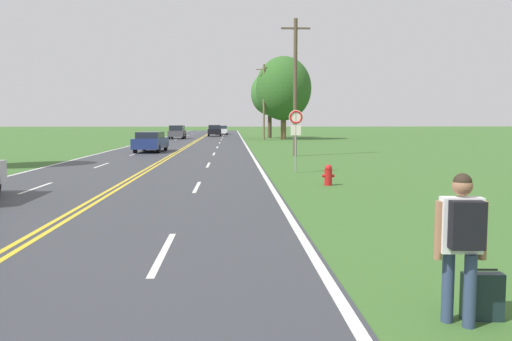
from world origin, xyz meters
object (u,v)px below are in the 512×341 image
Objects in this scene: suitcase at (482,297)px; tree_mid_treeline at (270,93)px; car_dark_blue_sedan_mid_near at (151,141)px; tree_behind_sign at (284,89)px; fire_hydrant at (328,175)px; traffic_sign at (296,125)px; car_dark_grey_suv_mid_far at (177,132)px; car_black_suv_receding at (215,130)px; car_white_sedan_distant at (222,130)px; hitchhiker_person at (462,234)px.

tree_mid_treeline is (2.18, 63.66, 5.40)m from suitcase.
tree_behind_sign is at bearing -22.65° from car_dark_blue_sedan_mid_near.
traffic_sign is at bearing 97.30° from fire_hydrant.
car_dark_grey_suv_mid_far is (-9.28, 43.35, -1.14)m from traffic_sign.
car_black_suv_receding is 0.81× the size of car_white_sedan_distant.
car_dark_blue_sedan_mid_near is (-8.14, 33.00, -0.26)m from hitchhiker_person.
fire_hydrant is 68.29m from car_white_sedan_distant.
car_black_suv_receding is at bearing 133.77° from tree_mid_treeline.
tree_mid_treeline is 2.13× the size of car_dark_grey_suv_mid_far.
car_dark_grey_suv_mid_far reaches higher than fire_hydrant.
traffic_sign reaches higher than suitcase.
tree_behind_sign reaches higher than car_white_sedan_distant.
car_dark_grey_suv_mid_far is at bearing -164.54° from tree_mid_treeline.
traffic_sign reaches higher than car_black_suv_receding.
car_white_sedan_distant is at bearing 108.46° from tree_behind_sign.
hitchhiker_person is 2.84× the size of suitcase.
tree_mid_treeline is 18.86m from car_white_sedan_distant.
car_dark_blue_sedan_mid_near is (-10.64, -30.82, -4.91)m from tree_mid_treeline.
car_black_suv_receding is (-5.08, 54.15, -1.15)m from traffic_sign.
hitchhiker_person is 0.34× the size of car_white_sedan_distant.
traffic_sign is 0.31× the size of tree_mid_treeline.
tree_mid_treeline reaches higher than suitcase.
fire_hydrant is at bearing -82.70° from traffic_sign.
suitcase is 0.82× the size of fire_hydrant.
hitchhiker_person reaches higher than suitcase.
tree_mid_treeline is (-1.20, 5.78, -0.28)m from tree_behind_sign.
car_black_suv_receding is at bearing 95.51° from fire_hydrant.
fire_hydrant is at bearing 4.41° from car_black_suv_receding.
tree_mid_treeline reaches higher than car_dark_blue_sedan_mid_near.
suitcase is 12.58m from fire_hydrant.
tree_mid_treeline reaches higher than car_black_suv_receding.
car_dark_blue_sedan_mid_near is at bearing -176.74° from car_dark_grey_suv_mid_far.
fire_hydrant is at bearing -0.41° from hitchhiker_person.
traffic_sign is at bearing -94.79° from tree_behind_sign.
car_dark_blue_sedan_mid_near is at bearing 118.19° from traffic_sign.
tree_mid_treeline is 12.86m from car_dark_grey_suv_mid_far.
hitchhiker_person is 64.04m from tree_mid_treeline.
tree_behind_sign is 16.66m from car_black_suv_receding.
car_black_suv_receding reaches higher than suitcase.
traffic_sign is 63.72m from car_white_sedan_distant.
car_black_suv_receding is at bearing 122.37° from tree_behind_sign.
suitcase is at bearing -162.89° from car_dark_blue_sedan_mid_near.
car_white_sedan_distant is at bearing 173.58° from car_black_suv_receding.
fire_hydrant is 0.14× the size of car_white_sedan_distant.
hitchhiker_person is 0.34× the size of car_dark_blue_sedan_mid_near.
car_black_suv_receding reaches higher than car_dark_blue_sedan_mid_near.
tree_behind_sign is 13.92m from car_dark_grey_suv_mid_far.
tree_behind_sign reaches higher than car_dark_blue_sedan_mid_near.
suitcase is 71.46m from car_black_suv_receding.
tree_behind_sign reaches higher than car_dark_grey_suv_mid_far.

